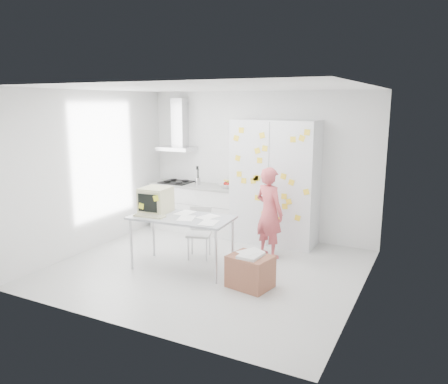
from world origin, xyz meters
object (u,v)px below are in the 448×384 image
at_px(desk, 165,208).
at_px(chair, 200,229).
at_px(person, 269,213).
at_px(cardboard_box, 250,271).

xyz_separation_m(desk, chair, (0.28, 0.57, -0.46)).
bearing_deg(chair, person, 7.34).
height_order(desk, cardboard_box, desk).
distance_m(chair, cardboard_box, 1.46).
relative_size(desk, chair, 1.92).
xyz_separation_m(person, chair, (-1.01, -0.50, -0.28)).
bearing_deg(cardboard_box, desk, 173.47).
height_order(person, chair, person).
bearing_deg(person, desk, 62.86).
bearing_deg(person, cardboard_box, 122.77).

